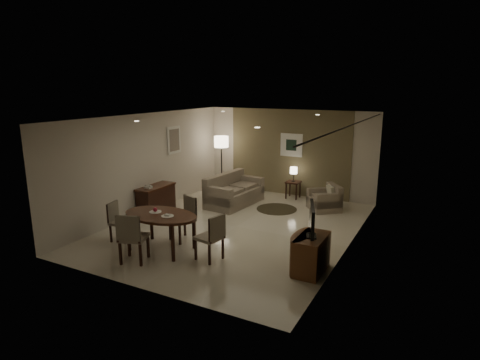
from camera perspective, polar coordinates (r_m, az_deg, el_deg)
The scene contains 31 objects.
room_shell at distance 9.97m, azimuth 0.54°, elevation 1.35°, with size 5.50×7.00×2.70m.
taupe_accent at distance 12.74m, azimuth 6.91°, elevation 3.89°, with size 3.96×0.03×2.70m, color brown.
curtain_wall at distance 8.72m, azimuth 15.16°, elevation -1.07°, with size 0.08×6.70×2.58m, color beige, non-canonical shape.
curtain_rod at distance 8.50m, azimuth 15.70°, elevation 7.58°, with size 0.03×0.03×6.80m, color black.
art_back_frame at distance 12.65m, azimuth 7.32°, elevation 4.95°, with size 0.72×0.03×0.72m, color silver.
art_back_canvas at distance 12.63m, azimuth 7.30°, elevation 4.95°, with size 0.34×0.01×0.34m, color black.
art_left_frame at distance 11.99m, azimuth -9.37°, elevation 5.63°, with size 0.03×0.60×0.80m, color silver.
art_left_canvas at distance 11.98m, azimuth -9.31°, elevation 5.63°, with size 0.01×0.46×0.64m, color gray.
downlight_nl at distance 8.76m, azimuth -14.49°, elevation 8.11°, with size 0.10×0.10×0.01m, color white.
downlight_nr at distance 7.20m, azimuth 2.48°, elevation 7.47°, with size 0.10×0.10×0.01m, color white.
downlight_fl at distance 11.68m, azimuth -2.46°, elevation 9.72°, with size 0.10×0.10×0.01m, color white.
downlight_fr at distance 10.55m, azimuth 10.98°, elevation 9.10°, with size 0.10×0.10×0.01m, color white.
console_desk at distance 11.22m, azimuth -11.82°, elevation -2.70°, with size 0.48×1.20×0.75m, color #4D2818, non-canonical shape.
telephone at distance 10.89m, azimuth -12.93°, elevation -0.92°, with size 0.20×0.14×0.09m, color white, non-canonical shape.
tv_cabinet at distance 7.72m, azimuth 10.11°, elevation -10.32°, with size 0.48×0.90×0.70m, color brown, non-canonical shape.
flat_tv at distance 7.48m, azimuth 10.18°, elevation -5.59°, with size 0.06×0.88×0.60m, color black, non-canonical shape.
dining_table at distance 8.71m, azimuth -11.12°, elevation -7.25°, with size 1.68×1.05×0.79m, color #4D2818, non-canonical shape.
chair_near at distance 8.23m, azimuth -14.88°, elevation -7.82°, with size 0.49×0.49×1.02m, color gray, non-canonical shape.
chair_far at distance 9.11m, azimuth -8.24°, elevation -5.54°, with size 0.48×0.48×0.99m, color gray, non-canonical shape.
chair_left at distance 9.40m, azimuth -16.52°, elevation -5.71°, with size 0.43×0.43×0.88m, color gray, non-canonical shape.
chair_right at distance 8.08m, azimuth -4.42°, elevation -8.05°, with size 0.46×0.46×0.96m, color gray, non-canonical shape.
plate_a at distance 8.73m, azimuth -11.95°, elevation -4.47°, with size 0.26×0.26×0.02m, color white.
plate_b at distance 8.41m, azimuth -10.28°, elevation -5.07°, with size 0.26×0.26×0.02m, color white.
fruit_apple at distance 8.71m, azimuth -11.97°, elevation -4.14°, with size 0.09×0.09×0.09m, color #A6132B.
napkin at distance 8.40m, azimuth -10.28°, elevation -4.92°, with size 0.12×0.08×0.03m, color white.
round_rug at distance 11.42m, azimuth 5.24°, elevation -4.12°, with size 1.14×1.14×0.01m, color #403623.
sofa at distance 11.72m, azimuth -0.77°, elevation -1.39°, with size 0.94×1.87×0.88m, color gray, non-canonical shape.
armchair at distance 11.45m, azimuth 11.90°, elevation -2.48°, with size 0.80×0.76×0.71m, color gray, non-canonical shape.
side_table at distance 12.51m, azimuth 7.56°, elevation -1.39°, with size 0.42×0.42×0.53m, color black, non-canonical shape.
table_lamp at distance 12.39m, azimuth 7.63°, elevation 0.92°, with size 0.22×0.22×0.50m, color #FFEAC1, non-canonical shape.
floor_lamp at distance 13.11m, azimuth -2.64°, elevation 2.28°, with size 0.46×0.46×1.82m, color #FFE5B7, non-canonical shape.
Camera 1 is at (4.46, -8.27, 3.42)m, focal length 30.00 mm.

